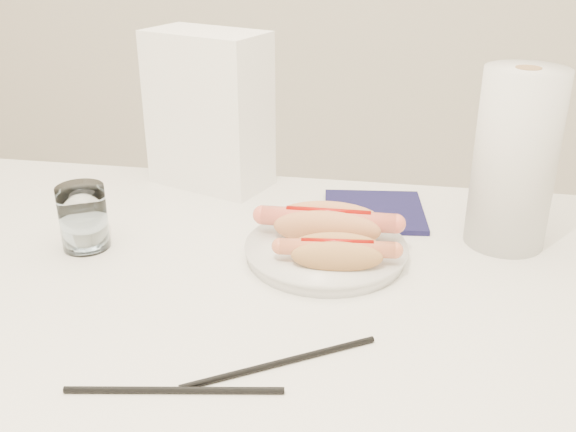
% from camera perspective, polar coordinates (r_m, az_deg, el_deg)
% --- Properties ---
extents(table, '(1.20, 0.80, 0.75)m').
position_cam_1_polar(table, '(0.89, -4.09, -9.46)').
color(table, white).
rests_on(table, ground).
extents(plate, '(0.25, 0.25, 0.02)m').
position_cam_1_polar(plate, '(0.92, 3.27, -3.16)').
color(plate, white).
rests_on(plate, table).
extents(hotdog_left, '(0.19, 0.08, 0.05)m').
position_cam_1_polar(hotdog_left, '(0.93, 3.47, -0.72)').
color(hotdog_left, '#E08E59').
rests_on(hotdog_left, plate).
extents(hotdog_right, '(0.15, 0.07, 0.04)m').
position_cam_1_polar(hotdog_right, '(0.86, 4.25, -3.16)').
color(hotdog_right, tan).
rests_on(hotdog_right, plate).
extents(water_glass, '(0.07, 0.07, 0.09)m').
position_cam_1_polar(water_glass, '(0.98, -17.27, -0.12)').
color(water_glass, silver).
rests_on(water_glass, table).
extents(chopstick_near, '(0.22, 0.04, 0.01)m').
position_cam_1_polar(chopstick_near, '(0.69, -9.82, -14.60)').
color(chopstick_near, black).
rests_on(chopstick_near, table).
extents(chopstick_far, '(0.19, 0.13, 0.01)m').
position_cam_1_polar(chopstick_far, '(0.72, -0.58, -12.53)').
color(chopstick_far, black).
rests_on(chopstick_far, table).
extents(napkin_box, '(0.23, 0.17, 0.27)m').
position_cam_1_polar(napkin_box, '(1.15, -6.84, 9.07)').
color(napkin_box, white).
rests_on(napkin_box, table).
extents(navy_napkin, '(0.17, 0.17, 0.01)m').
position_cam_1_polar(navy_napkin, '(1.07, 7.45, 0.41)').
color(navy_napkin, '#14123B').
rests_on(navy_napkin, table).
extents(paper_towel_roll, '(0.15, 0.15, 0.26)m').
position_cam_1_polar(paper_towel_roll, '(0.97, 19.01, 4.62)').
color(paper_towel_roll, silver).
rests_on(paper_towel_roll, table).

